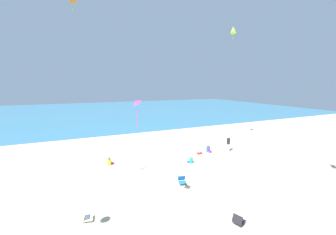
{
  "coord_description": "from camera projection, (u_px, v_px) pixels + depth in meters",
  "views": [
    {
      "loc": [
        -6.83,
        -9.77,
        7.54
      ],
      "look_at": [
        0.0,
        5.88,
        4.76
      ],
      "focal_mm": 21.59,
      "sensor_mm": 36.0,
      "label": 1
    }
  ],
  "objects": [
    {
      "name": "person_0",
      "position": [
        110.0,
        162.0,
        19.16
      ],
      "size": [
        0.67,
        0.62,
        0.76
      ],
      "rotation": [
        0.0,
        0.0,
        0.66
      ],
      "color": "yellow",
      "rests_on": "ground_plane"
    },
    {
      "name": "person_2",
      "position": [
        208.0,
        149.0,
        22.9
      ],
      "size": [
        0.44,
        0.7,
        0.83
      ],
      "rotation": [
        0.0,
        0.0,
        4.84
      ],
      "color": "blue",
      "rests_on": "ground_plane"
    },
    {
      "name": "beach_chair_mid_beach",
      "position": [
        86.0,
        217.0,
        11.28
      ],
      "size": [
        0.68,
        0.66,
        0.56
      ],
      "rotation": [
        0.0,
        0.0,
        6.15
      ],
      "color": "white",
      "rests_on": "ground_plane"
    },
    {
      "name": "beach_chair_far_left",
      "position": [
        182.0,
        180.0,
        15.51
      ],
      "size": [
        0.71,
        0.79,
        0.62
      ],
      "rotation": [
        0.0,
        0.0,
        4.46
      ],
      "color": "#2370B2",
      "rests_on": "ground_plane"
    },
    {
      "name": "ocean_water",
      "position": [
        106.0,
        111.0,
        58.57
      ],
      "size": [
        120.0,
        60.0,
        0.05
      ],
      "primitive_type": "cube",
      "color": "teal",
      "rests_on": "ground_plane"
    },
    {
      "name": "cooler_box",
      "position": [
        199.0,
        153.0,
        22.22
      ],
      "size": [
        0.52,
        0.37,
        0.29
      ],
      "rotation": [
        0.0,
        0.0,
        0.05
      ],
      "color": "red",
      "rests_on": "ground_plane"
    },
    {
      "name": "kite_lime",
      "position": [
        233.0,
        30.0,
        24.52
      ],
      "size": [
        1.04,
        1.12,
        1.6
      ],
      "rotation": [
        0.0,
        0.0,
        5.76
      ],
      "color": "#99DB33"
    },
    {
      "name": "beach_chair_far_right",
      "position": [
        239.0,
        220.0,
        10.99
      ],
      "size": [
        0.8,
        0.74,
        0.59
      ],
      "rotation": [
        0.0,
        0.0,
        0.37
      ],
      "color": "black",
      "rests_on": "ground_plane"
    },
    {
      "name": "kite_magenta",
      "position": [
        136.0,
        103.0,
        10.32
      ],
      "size": [
        0.48,
        0.58,
        1.43
      ],
      "rotation": [
        0.0,
        0.0,
        4.55
      ],
      "color": "#DB3DA8"
    },
    {
      "name": "person_3",
      "position": [
        228.0,
        143.0,
        22.97
      ],
      "size": [
        0.41,
        0.41,
        1.76
      ],
      "rotation": [
        0.0,
        0.0,
        3.34
      ],
      "color": "white",
      "rests_on": "ground_plane"
    },
    {
      "name": "ground_plane",
      "position": [
        153.0,
        155.0,
        21.79
      ],
      "size": [
        120.0,
        120.0,
        0.0
      ],
      "primitive_type": "plane",
      "color": "beige"
    },
    {
      "name": "dune_mound",
      "position": [
        292.0,
        150.0,
        23.45
      ],
      "size": [
        9.27,
        6.49,
        1.67
      ],
      "primitive_type": "ellipsoid",
      "color": "beige",
      "rests_on": "ground_plane"
    },
    {
      "name": "person_1",
      "position": [
        191.0,
        160.0,
        19.65
      ],
      "size": [
        0.62,
        0.54,
        0.69
      ],
      "rotation": [
        0.0,
        0.0,
        2.58
      ],
      "color": "#19ADB2",
      "rests_on": "ground_plane"
    }
  ]
}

